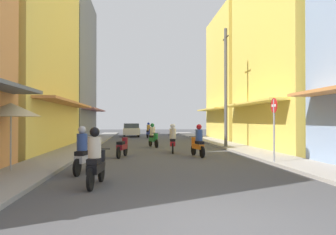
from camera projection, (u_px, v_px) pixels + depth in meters
The scene contains 18 objects.
ground_plane at pixel (158, 147), 21.91m from camera, with size 90.51×90.51×0.00m, color #424244.
sidewalk_left at pixel (81, 147), 21.46m from camera, with size 1.97×49.14×0.12m, color gray.
sidewalk_right at pixel (231, 146), 22.35m from camera, with size 1.97×49.14×0.12m, color #9E9991.
building_left_mid at pixel (9, 48), 19.78m from camera, with size 7.05×12.50×12.17m.
building_left_far at pixel (58, 67), 31.75m from camera, with size 7.05×10.67×13.67m.
building_right_mid at pixel (302, 24), 20.75m from camera, with size 7.05×10.31×15.57m.
building_right_far at pixel (247, 77), 31.15m from camera, with size 7.05×8.80×11.61m.
motorbike_green at pixel (153, 136), 22.04m from camera, with size 0.69×1.76×1.58m.
motorbike_maroon at pixel (122, 147), 15.98m from camera, with size 0.63×1.79×0.96m.
motorbike_blue at pixel (149, 131), 33.03m from camera, with size 0.64×1.78×1.58m.
motorbike_orange at pixel (198, 142), 16.18m from camera, with size 0.59×1.80×1.58m.
motorbike_silver at pixel (84, 152), 11.03m from camera, with size 0.61×1.79×1.58m.
motorbike_black at pixel (96, 160), 8.89m from camera, with size 0.55×1.81×1.58m.
motorbike_red at pixel (173, 140), 18.22m from camera, with size 0.55×1.81×1.58m.
parked_car at pixel (131, 130), 36.57m from camera, with size 1.93×4.17×1.45m.
vendor_umbrella at pixel (11, 110), 10.96m from camera, with size 1.91×1.91×2.34m.
utility_pole at pixel (226, 87), 20.92m from camera, with size 0.20×1.20×7.55m.
street_sign_no_entry at pixel (274, 121), 13.25m from camera, with size 0.07×0.60×2.65m.
Camera 1 is at (-1.30, -5.33, 1.75)m, focal length 35.70 mm.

